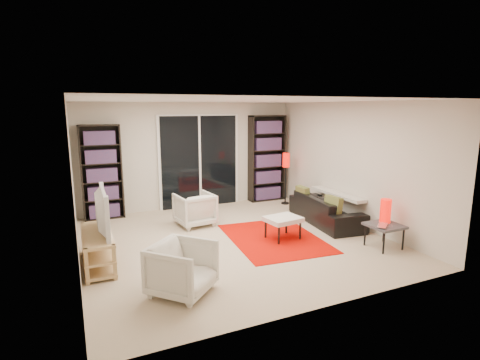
% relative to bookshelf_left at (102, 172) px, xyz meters
% --- Properties ---
extents(floor, '(5.00, 5.00, 0.00)m').
position_rel_bookshelf_left_xyz_m(floor, '(1.95, -2.33, -0.98)').
color(floor, beige).
rests_on(floor, ground).
extents(wall_back, '(5.00, 0.02, 2.40)m').
position_rel_bookshelf_left_xyz_m(wall_back, '(1.95, 0.17, 0.22)').
color(wall_back, beige).
rests_on(wall_back, ground).
extents(wall_front, '(5.00, 0.02, 2.40)m').
position_rel_bookshelf_left_xyz_m(wall_front, '(1.95, -4.83, 0.22)').
color(wall_front, beige).
rests_on(wall_front, ground).
extents(wall_left, '(0.02, 5.00, 2.40)m').
position_rel_bookshelf_left_xyz_m(wall_left, '(-0.55, -2.33, 0.22)').
color(wall_left, beige).
rests_on(wall_left, ground).
extents(wall_right, '(0.02, 5.00, 2.40)m').
position_rel_bookshelf_left_xyz_m(wall_right, '(4.45, -2.33, 0.22)').
color(wall_right, beige).
rests_on(wall_right, ground).
extents(ceiling, '(5.00, 5.00, 0.02)m').
position_rel_bookshelf_left_xyz_m(ceiling, '(1.95, -2.33, 1.42)').
color(ceiling, white).
rests_on(ceiling, wall_back).
extents(sliding_door, '(1.92, 0.08, 2.16)m').
position_rel_bookshelf_left_xyz_m(sliding_door, '(2.15, 0.13, 0.07)').
color(sliding_door, white).
rests_on(sliding_door, ground).
extents(bookshelf_left, '(0.80, 0.30, 1.95)m').
position_rel_bookshelf_left_xyz_m(bookshelf_left, '(0.00, 0.00, 0.00)').
color(bookshelf_left, black).
rests_on(bookshelf_left, ground).
extents(bookshelf_right, '(0.90, 0.30, 2.10)m').
position_rel_bookshelf_left_xyz_m(bookshelf_right, '(3.85, -0.00, 0.07)').
color(bookshelf_right, black).
rests_on(bookshelf_right, ground).
extents(tv_stand, '(0.41, 1.27, 0.50)m').
position_rel_bookshelf_left_xyz_m(tv_stand, '(-0.30, -2.49, -0.71)').
color(tv_stand, tan).
rests_on(tv_stand, floor).
extents(tv, '(0.17, 1.12, 0.64)m').
position_rel_bookshelf_left_xyz_m(tv, '(-0.28, -2.49, -0.15)').
color(tv, black).
rests_on(tv, tv_stand).
extents(rug, '(1.69, 2.18, 0.01)m').
position_rel_bookshelf_left_xyz_m(rug, '(2.63, -2.55, -0.97)').
color(rug, '#CD0A00').
rests_on(rug, floor).
extents(sofa, '(0.96, 1.96, 0.55)m').
position_rel_bookshelf_left_xyz_m(sofa, '(4.04, -2.15, -0.70)').
color(sofa, black).
rests_on(sofa, floor).
extents(armchair_back, '(0.76, 0.78, 0.64)m').
position_rel_bookshelf_left_xyz_m(armchair_back, '(1.59, -1.22, -0.65)').
color(armchair_back, silver).
rests_on(armchair_back, floor).
extents(armchair_front, '(1.00, 1.00, 0.65)m').
position_rel_bookshelf_left_xyz_m(armchair_front, '(0.60, -3.82, -0.65)').
color(armchair_front, silver).
rests_on(armchair_front, floor).
extents(ottoman, '(0.64, 0.55, 0.40)m').
position_rel_bookshelf_left_xyz_m(ottoman, '(2.76, -2.63, -0.63)').
color(ottoman, silver).
rests_on(ottoman, floor).
extents(side_table, '(0.52, 0.52, 0.40)m').
position_rel_bookshelf_left_xyz_m(side_table, '(4.06, -3.69, -0.62)').
color(side_table, '#3F3F43').
rests_on(side_table, floor).
extents(laptop, '(0.39, 0.37, 0.03)m').
position_rel_bookshelf_left_xyz_m(laptop, '(3.98, -3.79, -0.56)').
color(laptop, silver).
rests_on(laptop, side_table).
extents(table_lamp, '(0.18, 0.18, 0.39)m').
position_rel_bookshelf_left_xyz_m(table_lamp, '(4.15, -3.59, -0.38)').
color(table_lamp, red).
rests_on(table_lamp, side_table).
extents(floor_lamp, '(0.19, 0.19, 1.23)m').
position_rel_bookshelf_left_xyz_m(floor_lamp, '(4.07, -0.54, -0.05)').
color(floor_lamp, black).
rests_on(floor_lamp, floor).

